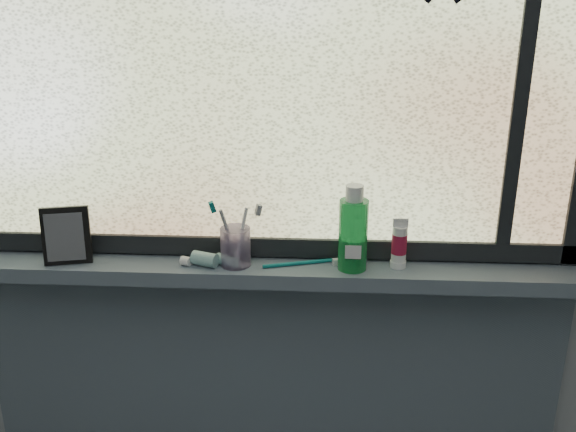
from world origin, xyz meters
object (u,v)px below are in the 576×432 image
at_px(vanity_mirror, 66,236).
at_px(toothbrush_cup, 236,247).
at_px(cream_tube, 399,241).
at_px(mouthwash_bottle, 353,228).

distance_m(vanity_mirror, toothbrush_cup, 0.43).
xyz_separation_m(toothbrush_cup, cream_tube, (0.41, 0.01, 0.02)).
distance_m(mouthwash_bottle, cream_tube, 0.13).
relative_size(vanity_mirror, cream_tube, 1.59).
bearing_deg(mouthwash_bottle, toothbrush_cup, 179.35).
distance_m(toothbrush_cup, mouthwash_bottle, 0.30).
bearing_deg(vanity_mirror, cream_tube, -12.12).
relative_size(mouthwash_bottle, cream_tube, 1.94).
height_order(toothbrush_cup, mouthwash_bottle, mouthwash_bottle).
relative_size(toothbrush_cup, cream_tube, 1.08).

